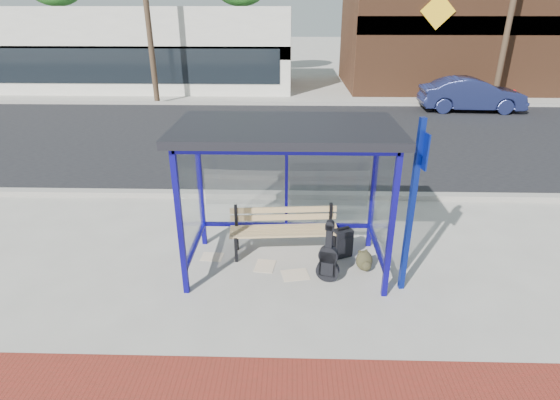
{
  "coord_description": "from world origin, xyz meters",
  "views": [
    {
      "loc": [
        0.08,
        -6.25,
        4.0
      ],
      "look_at": [
        -0.1,
        0.2,
        1.13
      ],
      "focal_mm": 28.0,
      "sensor_mm": 36.0,
      "label": 1
    }
  ],
  "objects_px": {
    "guitar_bag": "(328,261)",
    "suitcase": "(342,243)",
    "fire_hydrant": "(513,97)",
    "parked_car": "(472,95)",
    "backpack": "(365,261)",
    "bench": "(284,227)"
  },
  "relations": [
    {
      "from": "suitcase",
      "to": "backpack",
      "type": "relative_size",
      "value": 1.64
    },
    {
      "from": "suitcase",
      "to": "backpack",
      "type": "xyz_separation_m",
      "value": [
        0.33,
        -0.43,
        -0.1
      ]
    },
    {
      "from": "parked_car",
      "to": "fire_hydrant",
      "type": "xyz_separation_m",
      "value": [
        2.35,
        1.32,
        -0.32
      ]
    },
    {
      "from": "guitar_bag",
      "to": "fire_hydrant",
      "type": "bearing_deg",
      "value": 71.31
    },
    {
      "from": "bench",
      "to": "parked_car",
      "type": "height_order",
      "value": "parked_car"
    },
    {
      "from": "fire_hydrant",
      "to": "backpack",
      "type": "bearing_deg",
      "value": -122.28
    },
    {
      "from": "bench",
      "to": "guitar_bag",
      "type": "height_order",
      "value": "guitar_bag"
    },
    {
      "from": "bench",
      "to": "guitar_bag",
      "type": "bearing_deg",
      "value": -54.74
    },
    {
      "from": "guitar_bag",
      "to": "parked_car",
      "type": "bearing_deg",
      "value": 76.27
    },
    {
      "from": "suitcase",
      "to": "guitar_bag",
      "type": "bearing_deg",
      "value": -136.52
    },
    {
      "from": "backpack",
      "to": "fire_hydrant",
      "type": "height_order",
      "value": "fire_hydrant"
    },
    {
      "from": "suitcase",
      "to": "backpack",
      "type": "height_order",
      "value": "suitcase"
    },
    {
      "from": "bench",
      "to": "parked_car",
      "type": "distance_m",
      "value": 13.86
    },
    {
      "from": "bench",
      "to": "suitcase",
      "type": "relative_size",
      "value": 3.38
    },
    {
      "from": "suitcase",
      "to": "fire_hydrant",
      "type": "height_order",
      "value": "fire_hydrant"
    },
    {
      "from": "guitar_bag",
      "to": "fire_hydrant",
      "type": "xyz_separation_m",
      "value": [
        9.16,
        13.82,
        -0.01
      ]
    },
    {
      "from": "bench",
      "to": "fire_hydrant",
      "type": "bearing_deg",
      "value": 48.28
    },
    {
      "from": "parked_car",
      "to": "guitar_bag",
      "type": "bearing_deg",
      "value": 154.08
    },
    {
      "from": "suitcase",
      "to": "backpack",
      "type": "distance_m",
      "value": 0.55
    },
    {
      "from": "guitar_bag",
      "to": "suitcase",
      "type": "xyz_separation_m",
      "value": [
        0.31,
        0.75,
        -0.11
      ]
    },
    {
      "from": "guitar_bag",
      "to": "backpack",
      "type": "height_order",
      "value": "guitar_bag"
    },
    {
      "from": "bench",
      "to": "parked_car",
      "type": "relative_size",
      "value": 0.46
    }
  ]
}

